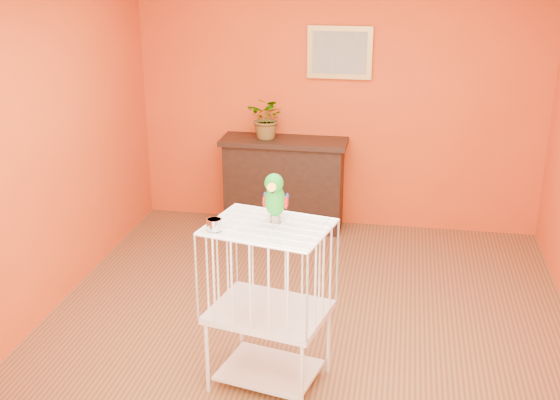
# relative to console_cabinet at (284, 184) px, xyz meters

# --- Properties ---
(ground) EXTENTS (4.50, 4.50, 0.00)m
(ground) POSITION_rel_console_cabinet_xyz_m (0.51, -2.03, -0.46)
(ground) COLOR brown
(ground) RESTS_ON ground
(room_shell) EXTENTS (4.50, 4.50, 4.50)m
(room_shell) POSITION_rel_console_cabinet_xyz_m (0.51, -2.03, 1.12)
(room_shell) COLOR #D14413
(room_shell) RESTS_ON ground
(console_cabinet) EXTENTS (1.24, 0.45, 0.92)m
(console_cabinet) POSITION_rel_console_cabinet_xyz_m (0.00, 0.00, 0.00)
(console_cabinet) COLOR black
(console_cabinet) RESTS_ON ground
(potted_plant) EXTENTS (0.48, 0.51, 0.32)m
(potted_plant) POSITION_rel_console_cabinet_xyz_m (-0.16, 0.05, 0.62)
(potted_plant) COLOR #26722D
(potted_plant) RESTS_ON console_cabinet
(framed_picture) EXTENTS (0.62, 0.04, 0.50)m
(framed_picture) POSITION_rel_console_cabinet_xyz_m (0.51, 0.19, 1.29)
(framed_picture) COLOR #AC883D
(framed_picture) RESTS_ON room_shell
(birdcage) EXTENTS (0.82, 0.69, 1.11)m
(birdcage) POSITION_rel_console_cabinet_xyz_m (0.38, -2.70, 0.11)
(birdcage) COLOR silver
(birdcage) RESTS_ON ground
(feed_cup) EXTENTS (0.09, 0.09, 0.07)m
(feed_cup) POSITION_rel_console_cabinet_xyz_m (0.07, -2.82, 0.68)
(feed_cup) COLOR silver
(feed_cup) RESTS_ON birdcage
(parrot) EXTENTS (0.16, 0.29, 0.33)m
(parrot) POSITION_rel_console_cabinet_xyz_m (0.41, -2.64, 0.81)
(parrot) COLOR #59544C
(parrot) RESTS_ON birdcage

